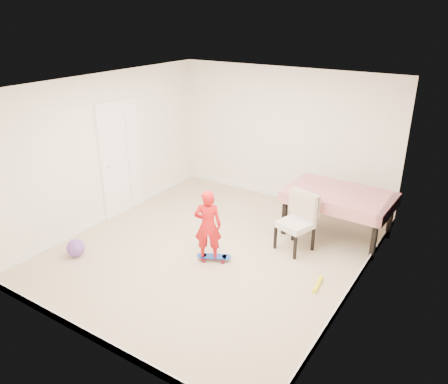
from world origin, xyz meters
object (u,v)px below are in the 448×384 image
Objects in this scene: dining_table at (337,214)px; balloon at (76,248)px; child at (208,228)px; dining_chair at (295,223)px; skateboard at (214,258)px.

dining_table is 4.27m from balloon.
balloon is (-1.81, -1.01, -0.42)m from child.
skateboard is at bearing -114.67° from dining_chair.
dining_chair is 3.39× the size of balloon.
balloon is (-1.88, -1.06, 0.10)m from skateboard.
child is at bearing -174.57° from skateboard.
dining_table is 3.24× the size of skateboard.
child reaches higher than dining_chair.
skateboard is 1.88× the size of balloon.
dining_chair is at bearing -114.27° from dining_table.
dining_chair is at bearing 36.21° from balloon.
child reaches higher than dining_table.
child is (-0.07, -0.05, 0.52)m from skateboard.
dining_table is at bearing 81.36° from dining_chair.
child reaches higher than skateboard.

